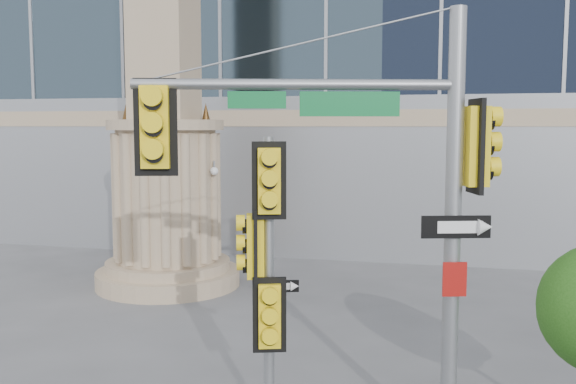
# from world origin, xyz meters

# --- Properties ---
(monument) EXTENTS (4.40, 4.40, 16.60)m
(monument) POSITION_xyz_m (-6.00, 9.00, 5.52)
(monument) COLOR tan
(monument) RESTS_ON ground
(main_signal_pole) EXTENTS (5.00, 1.86, 6.61)m
(main_signal_pole) POSITION_xyz_m (1.21, 0.23, 4.10)
(main_signal_pole) COLOR slate
(main_signal_pole) RESTS_ON ground
(secondary_signal_pole) EXTENTS (0.89, 0.63, 4.76)m
(secondary_signal_pole) POSITION_xyz_m (-0.46, 0.41, 2.80)
(secondary_signal_pole) COLOR slate
(secondary_signal_pole) RESTS_ON ground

